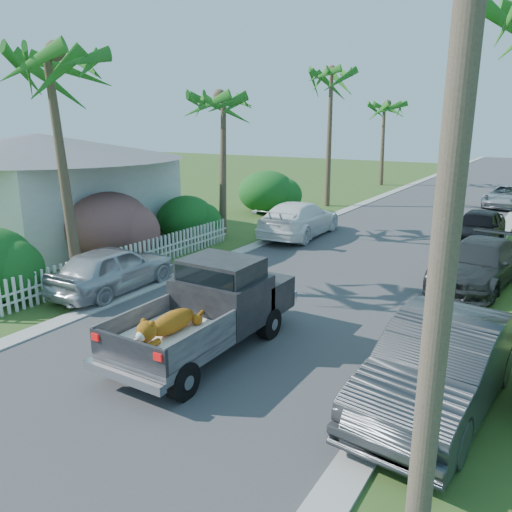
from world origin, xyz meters
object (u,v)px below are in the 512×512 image
Objects in this scene: parked_car_ln at (113,269)px; palm_l_c at (332,72)px; palm_l_b at (222,97)px; palm_l_a at (52,53)px; parked_car_rn at (440,366)px; parked_car_rf at (478,227)px; palm_l_d at (385,104)px; pickup_truck at (215,305)px; parked_car_rm at (478,264)px; parked_car_lf at (299,219)px; parked_car_rd at (507,196)px; house_left at (42,192)px; utility_pole_a at (452,180)px.

palm_l_c is (-1.00, 18.47, 7.19)m from parked_car_ln.
palm_l_a is at bearing -86.19° from palm_l_b.
parked_car_rn is at bearing -61.15° from palm_l_c.
parked_car_rf is 0.56× the size of palm_l_d.
pickup_truck is 9.15m from parked_car_rm.
parked_car_lf is 0.67× the size of palm_l_a.
palm_l_b is (-10.40, -15.32, 5.49)m from parked_car_rd.
palm_l_b is at bearing 38.88° from house_left.
parked_car_rd is at bearing 98.52° from parked_car_rn.
pickup_truck is 0.69× the size of palm_l_b.
utility_pole_a is at bearing -35.53° from pickup_truck.
palm_l_c is (-5.98, 19.99, 6.90)m from pickup_truck.
house_left is (-7.00, -15.00, -5.79)m from palm_l_c.
pickup_truck is at bearing -100.95° from parked_car_rf.
palm_l_d is (-10.10, 17.92, 5.71)m from parked_car_rf.
parked_car_ln is 8.83m from house_left.
parked_car_rn is at bearing 124.22° from parked_car_lf.
parked_car_rd is 1.11× the size of parked_car_ln.
palm_l_c reaches higher than parked_car_rd.
parked_car_lf is 0.61× the size of house_left.
palm_l_a is (-6.18, 0.99, 5.92)m from pickup_truck.
utility_pole_a is (11.60, -24.00, -3.31)m from palm_l_c.
house_left is (-12.98, 4.99, 1.11)m from pickup_truck.
parked_car_rn is at bearing -78.89° from parked_car_rm.
palm_l_d is at bearing -84.81° from parked_car_lf.
palm_l_a reaches higher than parked_car_ln.
parked_car_rf is 15.22m from parked_car_ln.
house_left is (-17.47, -2.98, 1.40)m from parked_car_rm.
pickup_truck is at bearing -73.34° from palm_l_c.
parked_car_rn reaches higher than parked_car_ln.
parked_car_rf is 0.58× the size of palm_l_b.
palm_l_a is 19.03m from palm_l_c.
pickup_truck reaches higher than parked_car_rf.
parked_car_rf is 0.47× the size of palm_l_c.
house_left reaches higher than parked_car_rd.
parked_car_rn is at bearing 0.20° from pickup_truck.
pickup_truck is 11.96m from parked_car_lf.
parked_car_rd is 13.42m from palm_l_d.
parked_car_rn is 10.11m from parked_car_ln.
pickup_truck reaches higher than parked_car_ln.
utility_pole_a is at bearing -80.21° from parked_car_rf.
house_left is at bearing -103.54° from palm_l_d.
parked_car_rn is at bearing 98.47° from utility_pole_a.
utility_pole_a is (5.62, -4.01, 3.59)m from pickup_truck.
palm_l_d is at bearing 108.58° from utility_pole_a.
utility_pole_a is (11.80, -5.00, -2.33)m from palm_l_a.
parked_car_rn is at bearing 169.34° from parked_car_ln.
pickup_truck is 8.62m from palm_l_a.
parked_car_rf is at bearing -126.55° from parked_car_ln.
parked_car_rn is at bearing -70.22° from palm_l_d.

